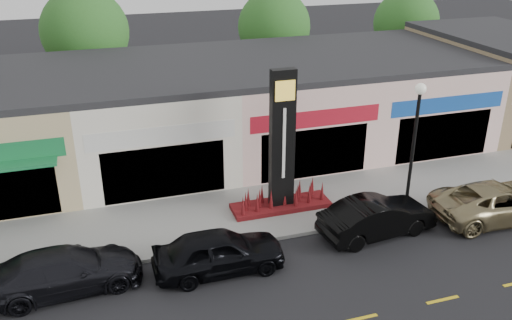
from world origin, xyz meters
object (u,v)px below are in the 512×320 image
object	(u,v)px
lamp_east_near	(415,135)
car_gold_suv	(498,202)
car_black_conv	(377,217)
car_dark_sedan	(65,271)
pylon_sign	(282,162)
car_black_sedan	(219,252)

from	to	relation	value
lamp_east_near	car_gold_suv	size ratio (longest dim) A/B	1.00
lamp_east_near	car_black_conv	bearing A→B (deg)	-149.67
car_dark_sedan	pylon_sign	bearing A→B (deg)	-75.60
pylon_sign	car_dark_sedan	size ratio (longest dim) A/B	1.19
car_dark_sedan	car_gold_suv	world-z (taller)	car_gold_suv
lamp_east_near	car_dark_sedan	xyz separation A→B (m)	(-13.66, -1.20, -2.75)
car_dark_sedan	car_black_conv	world-z (taller)	car_black_conv
car_black_sedan	car_gold_suv	distance (m)	11.81
lamp_east_near	car_gold_suv	distance (m)	4.53
pylon_sign	car_gold_suv	world-z (taller)	pylon_sign
pylon_sign	car_black_sedan	bearing A→B (deg)	-136.10
lamp_east_near	car_black_conv	size ratio (longest dim) A/B	1.17
car_dark_sedan	car_gold_suv	bearing A→B (deg)	-95.35
car_black_sedan	pylon_sign	bearing A→B (deg)	-46.22
pylon_sign	car_black_sedan	xyz separation A→B (m)	(-3.54, -3.41, -1.49)
lamp_east_near	car_black_sedan	xyz separation A→B (m)	(-8.54, -1.71, -2.69)
car_dark_sedan	car_black_conv	xyz separation A→B (m)	(11.57, -0.02, 0.04)
pylon_sign	car_black_conv	distance (m)	4.39
lamp_east_near	car_black_sedan	bearing A→B (deg)	-168.68
pylon_sign	lamp_east_near	bearing A→B (deg)	-18.75
pylon_sign	car_black_sedan	distance (m)	5.13
car_black_conv	car_black_sedan	bearing A→B (deg)	87.67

